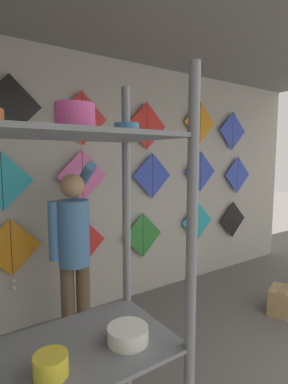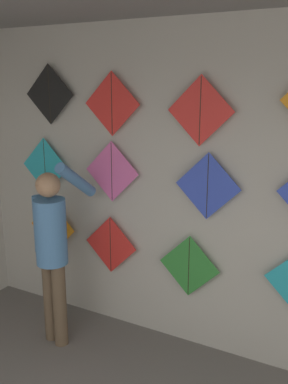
{
  "view_description": "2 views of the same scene",
  "coord_description": "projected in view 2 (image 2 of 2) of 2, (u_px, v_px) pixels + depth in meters",
  "views": [
    {
      "loc": [
        -2.07,
        0.18,
        1.71
      ],
      "look_at": [
        -0.22,
        2.91,
        1.33
      ],
      "focal_mm": 28.0,
      "sensor_mm": 36.0,
      "label": 1
    },
    {
      "loc": [
        1.2,
        -0.02,
        2.32
      ],
      "look_at": [
        -0.38,
        2.91,
        1.44
      ],
      "focal_mm": 40.0,
      "sensor_mm": 36.0,
      "label": 2
    }
  ],
  "objects": [
    {
      "name": "kite_0",
      "position": [
        52.0,
        230.0,
        4.34
      ],
      "size": [
        0.55,
        0.04,
        0.69
      ],
      "color": "orange"
    },
    {
      "name": "shopkeeper",
      "position": [
        52.0,
        244.0,
        3.7
      ],
      "size": [
        0.42,
        0.55,
        1.68
      ],
      "rotation": [
        0.0,
        0.0,
        -0.22
      ],
      "color": "brown",
      "rests_on": "ground"
    },
    {
      "name": "kite_10",
      "position": [
        49.0,
        94.0,
        3.98
      ],
      "size": [
        0.55,
        0.01,
        0.55
      ],
      "color": "black"
    },
    {
      "name": "kite_5",
      "position": [
        45.0,
        166.0,
        4.2
      ],
      "size": [
        0.55,
        0.01,
        0.55
      ],
      "color": "#28B2C6"
    },
    {
      "name": "back_panel",
      "position": [
        203.0,
        194.0,
        3.56
      ],
      "size": [
        5.48,
        0.06,
        2.8
      ],
      "primitive_type": "cube",
      "color": "#BCB7AD",
      "rests_on": "ground"
    },
    {
      "name": "kite_2",
      "position": [
        189.0,
        266.0,
        3.68
      ],
      "size": [
        0.55,
        0.01,
        0.55
      ],
      "color": "#338C38"
    },
    {
      "name": "kite_7",
      "position": [
        208.0,
        186.0,
        3.43
      ],
      "size": [
        0.55,
        0.01,
        0.55
      ],
      "color": "blue"
    },
    {
      "name": "kite_11",
      "position": [
        112.0,
        104.0,
        3.68
      ],
      "size": [
        0.55,
        0.01,
        0.55
      ],
      "color": "red"
    },
    {
      "name": "kite_6",
      "position": [
        112.0,
        172.0,
        3.84
      ],
      "size": [
        0.55,
        0.01,
        0.55
      ],
      "color": "pink"
    },
    {
      "name": "kite_12",
      "position": [
        200.0,
        111.0,
        3.31
      ],
      "size": [
        0.55,
        0.01,
        0.55
      ],
      "color": "red"
    },
    {
      "name": "kite_1",
      "position": [
        111.0,
        245.0,
        4.03
      ],
      "size": [
        0.55,
        0.01,
        0.55
      ],
      "color": "red"
    }
  ]
}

